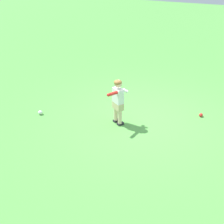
{
  "coord_description": "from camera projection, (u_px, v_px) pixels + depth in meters",
  "views": [
    {
      "loc": [
        -1.74,
        5.25,
        3.32
      ],
      "look_at": [
        0.51,
        0.7,
        0.45
      ],
      "focal_mm": 43.68,
      "sensor_mm": 36.0,
      "label": 1
    }
  ],
  "objects": [
    {
      "name": "ground_plane",
      "position": [
        145.0,
        120.0,
        6.4
      ],
      "size": [
        40.0,
        40.0,
        0.0
      ],
      "primitive_type": "plane",
      "color": "#519942"
    },
    {
      "name": "play_ball_far_left",
      "position": [
        40.0,
        112.0,
        6.62
      ],
      "size": [
        0.1,
        0.1,
        0.1
      ],
      "primitive_type": "sphere",
      "color": "white",
      "rests_on": "ground"
    },
    {
      "name": "play_ball_near_batter",
      "position": [
        201.0,
        115.0,
        6.53
      ],
      "size": [
        0.09,
        0.09,
        0.09
      ],
      "primitive_type": "sphere",
      "color": "red",
      "rests_on": "ground"
    },
    {
      "name": "child_batter",
      "position": [
        118.0,
        98.0,
        5.97
      ],
      "size": [
        0.33,
        0.62,
        1.08
      ],
      "color": "#232328",
      "rests_on": "ground"
    }
  ]
}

